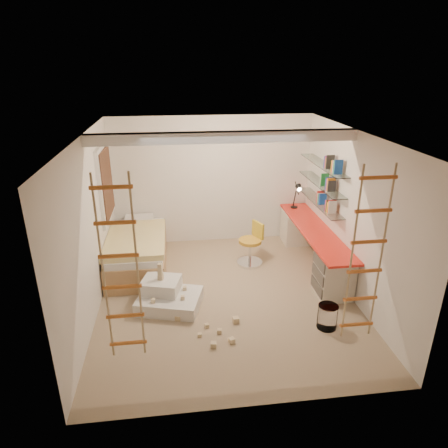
{
  "coord_description": "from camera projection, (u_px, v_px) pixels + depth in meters",
  "views": [
    {
      "loc": [
        -0.74,
        -5.51,
        3.54
      ],
      "look_at": [
        0.0,
        0.3,
        1.15
      ],
      "focal_mm": 32.0,
      "sensor_mm": 36.0,
      "label": 1
    }
  ],
  "objects": [
    {
      "name": "floor",
      "position": [
        226.0,
        296.0,
        6.49
      ],
      "size": [
        4.5,
        4.5,
        0.0
      ],
      "primitive_type": "plane",
      "color": "#9D8265",
      "rests_on": "ground"
    },
    {
      "name": "ceiling_beam",
      "position": [
        224.0,
        137.0,
        5.81
      ],
      "size": [
        4.0,
        0.18,
        0.16
      ],
      "primitive_type": "cube",
      "color": "white",
      "rests_on": "ceiling"
    },
    {
      "name": "window_frame",
      "position": [
        105.0,
        183.0,
        7.05
      ],
      "size": [
        0.06,
        1.15,
        1.35
      ],
      "primitive_type": "cube",
      "color": "white",
      "rests_on": "wall_left"
    },
    {
      "name": "window_blind",
      "position": [
        107.0,
        183.0,
        7.06
      ],
      "size": [
        0.02,
        1.0,
        1.2
      ],
      "primitive_type": "cube",
      "color": "#4C2D1E",
      "rests_on": "window_frame"
    },
    {
      "name": "rope_ladder_left",
      "position": [
        120.0,
        272.0,
        4.15
      ],
      "size": [
        0.41,
        0.04,
        2.13
      ],
      "primitive_type": null,
      "color": "#BF6420",
      "rests_on": "ceiling"
    },
    {
      "name": "rope_ladder_right",
      "position": [
        366.0,
        257.0,
        4.47
      ],
      "size": [
        0.41,
        0.04,
        2.13
      ],
      "primitive_type": null,
      "color": "#C76021",
      "rests_on": "ceiling"
    },
    {
      "name": "waste_bin",
      "position": [
        327.0,
        317.0,
        5.67
      ],
      "size": [
        0.29,
        0.29,
        0.36
      ],
      "primitive_type": "cylinder",
      "color": "white",
      "rests_on": "floor"
    },
    {
      "name": "desk",
      "position": [
        313.0,
        246.0,
        7.33
      ],
      "size": [
        0.56,
        2.8,
        0.75
      ],
      "color": "red",
      "rests_on": "floor"
    },
    {
      "name": "shelves",
      "position": [
        321.0,
        184.0,
        7.18
      ],
      "size": [
        0.25,
        1.8,
        0.71
      ],
      "color": "white",
      "rests_on": "wall_right"
    },
    {
      "name": "bed",
      "position": [
        138.0,
        250.0,
        7.32
      ],
      "size": [
        1.02,
        2.0,
        0.69
      ],
      "color": "#AD7F51",
      "rests_on": "floor"
    },
    {
      "name": "task_lamp",
      "position": [
        298.0,
        192.0,
        7.93
      ],
      "size": [
        0.14,
        0.36,
        0.57
      ],
      "color": "black",
      "rests_on": "desk"
    },
    {
      "name": "swivel_chair",
      "position": [
        251.0,
        249.0,
        7.43
      ],
      "size": [
        0.64,
        0.64,
        0.81
      ],
      "color": "gold",
      "rests_on": "floor"
    },
    {
      "name": "play_platform",
      "position": [
        167.0,
        296.0,
        6.19
      ],
      "size": [
        1.09,
        0.94,
        0.41
      ],
      "color": "silver",
      "rests_on": "floor"
    },
    {
      "name": "toy_blocks",
      "position": [
        190.0,
        307.0,
        5.84
      ],
      "size": [
        1.26,
        1.26,
        0.68
      ],
      "color": "#CCB284",
      "rests_on": "floor"
    },
    {
      "name": "books",
      "position": [
        322.0,
        178.0,
        7.14
      ],
      "size": [
        0.14,
        0.7,
        0.92
      ],
      "color": "white",
      "rests_on": "shelves"
    }
  ]
}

